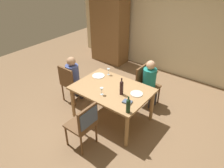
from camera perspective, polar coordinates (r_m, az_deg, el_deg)
ground_plane at (r=4.61m, az=0.00°, el=-9.07°), size 10.00×10.00×0.00m
rear_room_partition at (r=6.13m, az=16.31°, el=14.70°), size 6.40×0.12×2.70m
armoire_cabinet at (r=6.71m, az=-0.68°, el=15.06°), size 1.18×0.62×2.18m
dining_table at (r=4.21m, az=0.00°, el=-2.18°), size 1.50×1.06×0.75m
chair_far_right at (r=4.81m, az=9.00°, el=0.30°), size 0.44×0.44×0.92m
chair_left_end at (r=4.89m, az=-11.19°, el=0.62°), size 0.44×0.44×0.92m
chair_near at (r=3.65m, az=-7.30°, el=-10.03°), size 0.46×0.44×0.92m
person_woman_host at (r=4.72m, az=10.29°, el=1.00°), size 0.34×0.29×1.11m
person_man_bearded at (r=4.90m, az=-10.36°, el=2.27°), size 0.30×0.34×1.11m
wine_bottle_tall_green at (r=3.91m, az=2.59°, el=-0.88°), size 0.07×0.07×0.34m
wine_bottle_dark_red at (r=3.49m, az=4.42°, el=-5.78°), size 0.07×0.07×0.31m
wine_glass_near_left at (r=4.59m, az=-0.96°, el=3.70°), size 0.07×0.07×0.15m
wine_glass_centre at (r=3.92m, az=-2.79°, el=-1.56°), size 0.07×0.07×0.15m
dinner_plate_host at (r=4.02m, az=6.68°, el=-2.62°), size 0.24×0.24×0.01m
dinner_plate_guest_left at (r=4.59m, az=-3.70°, el=2.24°), size 0.27×0.27×0.01m
folded_napkin at (r=3.77m, az=4.17°, el=-4.85°), size 0.17×0.14×0.03m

